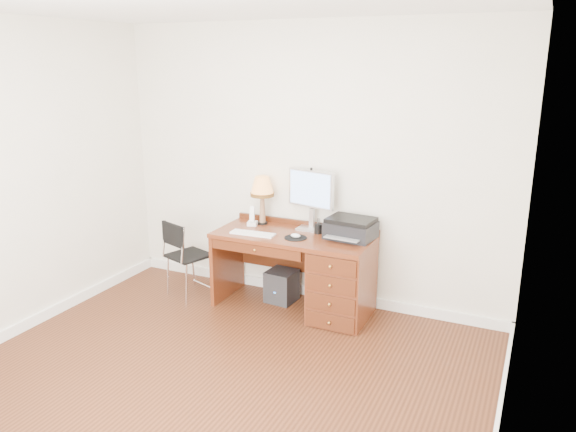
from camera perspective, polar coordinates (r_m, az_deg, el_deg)
The scene contains 12 objects.
ground at distance 4.47m, azimuth -7.16°, elevation -16.08°, with size 4.00×4.00×0.00m, color #391A0D.
room_shell at distance 4.92m, azimuth -3.24°, elevation -12.15°, with size 4.00×4.00×4.00m.
desk at distance 5.29m, azimuth 3.76°, elevation -5.79°, with size 1.50×0.67×0.75m.
monitor at distance 5.37m, azimuth 2.28°, elevation 2.44°, with size 0.50×0.21×0.58m.
keyboard at distance 5.29m, azimuth -3.60°, elevation -1.79°, with size 0.43×0.12×0.02m, color white.
mouse_pad at distance 5.17m, azimuth 0.78°, elevation -2.13°, with size 0.21×0.21×0.04m.
printer at distance 5.19m, azimuth 6.41°, elevation -1.23°, with size 0.46×0.37×0.19m.
leg_lamp at distance 5.54m, azimuth -2.64°, elevation 2.72°, with size 0.24×0.24×0.48m.
phone at distance 5.57m, azimuth -3.65°, elevation -0.39°, with size 0.11×0.11×0.19m.
pen_cup at distance 5.31m, azimuth 3.08°, elevation -1.30°, with size 0.07×0.07×0.09m, color black.
chair at distance 5.73m, azimuth -10.41°, elevation -3.56°, with size 0.48×0.48×0.79m.
equipment_box at distance 5.64m, azimuth -0.64°, elevation -7.11°, with size 0.27×0.27×0.32m, color black.
Camera 1 is at (2.07, -3.20, 2.34)m, focal length 35.00 mm.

